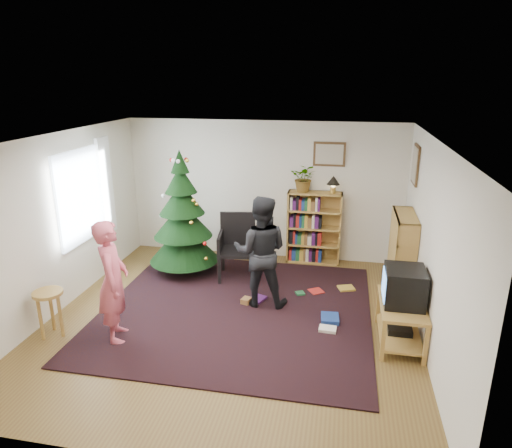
% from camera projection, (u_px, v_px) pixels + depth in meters
% --- Properties ---
extents(floor, '(5.00, 5.00, 0.00)m').
position_uv_depth(floor, '(232.00, 320.00, 6.33)').
color(floor, brown).
rests_on(floor, ground).
extents(ceiling, '(5.00, 5.00, 0.00)m').
position_uv_depth(ceiling, '(228.00, 139.00, 5.55)').
color(ceiling, white).
rests_on(ceiling, wall_back).
extents(wall_back, '(5.00, 0.02, 2.50)m').
position_uv_depth(wall_back, '(264.00, 190.00, 8.27)').
color(wall_back, silver).
rests_on(wall_back, floor).
extents(wall_front, '(5.00, 0.02, 2.50)m').
position_uv_depth(wall_front, '(153.00, 339.00, 3.61)').
color(wall_front, silver).
rests_on(wall_front, floor).
extents(wall_left, '(0.02, 5.00, 2.50)m').
position_uv_depth(wall_left, '(57.00, 224.00, 6.39)').
color(wall_left, silver).
rests_on(wall_left, floor).
extents(wall_right, '(0.02, 5.00, 2.50)m').
position_uv_depth(wall_right, '(431.00, 249.00, 5.49)').
color(wall_right, silver).
rests_on(wall_right, floor).
extents(rug, '(3.80, 3.60, 0.02)m').
position_uv_depth(rug, '(237.00, 309.00, 6.61)').
color(rug, black).
rests_on(rug, floor).
extents(window_pane, '(0.04, 1.20, 1.40)m').
position_uv_depth(window_pane, '(80.00, 196.00, 6.87)').
color(window_pane, silver).
rests_on(window_pane, wall_left).
extents(curtain, '(0.06, 0.35, 1.60)m').
position_uv_depth(curtain, '(106.00, 186.00, 7.52)').
color(curtain, white).
rests_on(curtain, wall_left).
extents(picture_back, '(0.55, 0.03, 0.42)m').
position_uv_depth(picture_back, '(329.00, 154.00, 7.82)').
color(picture_back, '#4C3319').
rests_on(picture_back, wall_back).
extents(picture_right, '(0.03, 0.50, 0.60)m').
position_uv_depth(picture_right, '(416.00, 165.00, 6.91)').
color(picture_right, '#4C3319').
rests_on(picture_right, wall_right).
extents(christmas_tree, '(1.17, 1.17, 2.12)m').
position_uv_depth(christmas_tree, '(183.00, 223.00, 7.63)').
color(christmas_tree, '#3F2816').
rests_on(christmas_tree, rug).
extents(bookshelf_back, '(0.95, 0.30, 1.30)m').
position_uv_depth(bookshelf_back, '(314.00, 227.00, 8.13)').
color(bookshelf_back, '#A27B39').
rests_on(bookshelf_back, floor).
extents(bookshelf_right, '(0.30, 0.95, 1.30)m').
position_uv_depth(bookshelf_right, '(402.00, 255.00, 6.86)').
color(bookshelf_right, '#A27B39').
rests_on(bookshelf_right, floor).
extents(tv_stand, '(0.54, 0.98, 0.55)m').
position_uv_depth(tv_stand, '(401.00, 319.00, 5.72)').
color(tv_stand, '#A27B39').
rests_on(tv_stand, floor).
extents(crt_tv, '(0.49, 0.52, 0.46)m').
position_uv_depth(crt_tv, '(404.00, 286.00, 5.58)').
color(crt_tv, black).
rests_on(crt_tv, tv_stand).
extents(armchair, '(0.67, 0.67, 1.07)m').
position_uv_depth(armchair, '(238.00, 243.00, 7.59)').
color(armchair, black).
rests_on(armchair, rug).
extents(stool, '(0.38, 0.38, 0.63)m').
position_uv_depth(stool, '(49.00, 302.00, 5.83)').
color(stool, '#A27B39').
rests_on(stool, floor).
extents(person_standing, '(0.56, 0.68, 1.59)m').
position_uv_depth(person_standing, '(113.00, 281.00, 5.67)').
color(person_standing, '#C74F60').
rests_on(person_standing, rug).
extents(person_by_chair, '(0.83, 0.67, 1.65)m').
position_uv_depth(person_by_chair, '(261.00, 252.00, 6.55)').
color(person_by_chair, black).
rests_on(person_by_chair, rug).
extents(potted_plant, '(0.49, 0.44, 0.49)m').
position_uv_depth(potted_plant, '(304.00, 178.00, 7.90)').
color(potted_plant, gray).
rests_on(potted_plant, bookshelf_back).
extents(table_lamp, '(0.23, 0.23, 0.30)m').
position_uv_depth(table_lamp, '(333.00, 181.00, 7.82)').
color(table_lamp, '#A57F33').
rests_on(table_lamp, bookshelf_back).
extents(floor_clutter, '(1.66, 1.50, 0.08)m').
position_uv_depth(floor_clutter, '(303.00, 302.00, 6.76)').
color(floor_clutter, '#A51E19').
rests_on(floor_clutter, rug).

